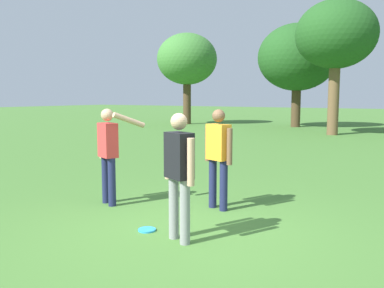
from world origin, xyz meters
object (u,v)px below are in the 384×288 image
at_px(person_thrower, 179,169).
at_px(tree_far_right, 336,36).
at_px(person_catcher, 109,149).
at_px(person_bystander, 218,152).
at_px(frisbee, 147,230).
at_px(tree_broad_center, 297,58).
at_px(tree_tall_left, 187,60).

bearing_deg(person_thrower, tree_far_right, 96.62).
relative_size(person_catcher, person_bystander, 1.00).
height_order(frisbee, tree_far_right, tree_far_right).
bearing_deg(tree_far_right, person_thrower, -83.38).
height_order(person_thrower, tree_broad_center, tree_broad_center).
bearing_deg(person_bystander, tree_broad_center, 104.21).
xyz_separation_m(person_thrower, frisbee, (-0.60, 0.10, -0.93)).
xyz_separation_m(person_bystander, tree_far_right, (-1.55, 14.37, 3.70)).
bearing_deg(frisbee, tree_far_right, 94.50).
height_order(person_thrower, tree_tall_left, tree_tall_left).
distance_m(person_thrower, tree_far_right, 16.49).
distance_m(person_catcher, tree_tall_left, 20.64).
distance_m(person_bystander, tree_broad_center, 19.25).
height_order(person_bystander, tree_far_right, tree_far_right).
bearing_deg(tree_tall_left, person_catcher, -61.11).
distance_m(person_thrower, tree_broad_center, 20.85).
height_order(person_thrower, tree_far_right, tree_far_right).
xyz_separation_m(frisbee, tree_tall_left, (-11.26, 18.63, 4.18)).
relative_size(tree_tall_left, tree_broad_center, 0.97).
bearing_deg(tree_broad_center, tree_tall_left, -169.51).
relative_size(person_thrower, tree_tall_left, 0.28).
distance_m(tree_broad_center, tree_far_right, 5.13).
relative_size(person_thrower, tree_far_right, 0.26).
bearing_deg(person_bystander, person_thrower, -79.42).
distance_m(person_thrower, person_bystander, 1.62).
xyz_separation_m(frisbee, tree_broad_center, (-4.35, 19.91, 4.08)).
xyz_separation_m(person_bystander, tree_tall_left, (-11.57, 17.13, 3.25)).
height_order(person_thrower, frisbee, person_thrower).
distance_m(person_catcher, tree_broad_center, 19.60).
bearing_deg(person_catcher, person_thrower, -23.48).
bearing_deg(tree_broad_center, person_bystander, -75.79).
distance_m(person_thrower, person_catcher, 2.20).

